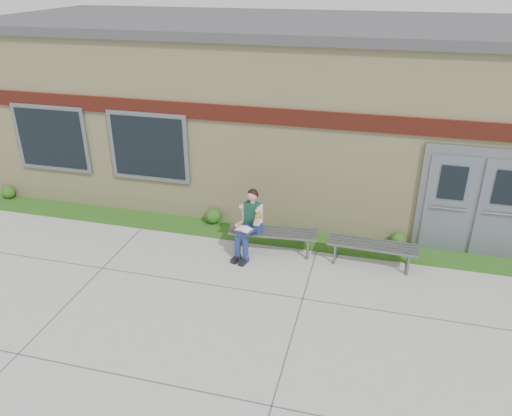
# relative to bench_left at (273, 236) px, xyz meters

# --- Properties ---
(ground) EXTENTS (80.00, 80.00, 0.00)m
(ground) POSITION_rel_bench_left_xyz_m (-0.11, -2.00, -0.36)
(ground) COLOR #9E9E99
(ground) RESTS_ON ground
(grass_strip) EXTENTS (16.00, 0.80, 0.02)m
(grass_strip) POSITION_rel_bench_left_xyz_m (-0.11, 0.60, -0.35)
(grass_strip) COLOR #1F5316
(grass_strip) RESTS_ON ground
(school_building) EXTENTS (16.20, 6.22, 4.20)m
(school_building) POSITION_rel_bench_left_xyz_m (-0.11, 3.99, 1.74)
(school_building) COLOR beige
(school_building) RESTS_ON ground
(bench_left) EXTENTS (1.86, 0.68, 0.47)m
(bench_left) POSITION_rel_bench_left_xyz_m (0.00, 0.00, 0.00)
(bench_left) COLOR slate
(bench_left) RESTS_ON ground
(bench_right) EXTENTS (1.78, 0.55, 0.46)m
(bench_right) POSITION_rel_bench_left_xyz_m (2.00, 0.00, -0.01)
(bench_right) COLOR slate
(bench_right) RESTS_ON ground
(girl) EXTENTS (0.53, 0.88, 1.39)m
(girl) POSITION_rel_bench_left_xyz_m (-0.45, -0.21, 0.36)
(girl) COLOR navy
(girl) RESTS_ON ground
(shrub_west) EXTENTS (0.33, 0.33, 0.33)m
(shrub_west) POSITION_rel_bench_left_xyz_m (-7.10, 0.85, -0.18)
(shrub_west) COLOR #1F5316
(shrub_west) RESTS_ON grass_strip
(shrub_mid) EXTENTS (0.37, 0.37, 0.37)m
(shrub_mid) POSITION_rel_bench_left_xyz_m (-1.61, 0.85, -0.16)
(shrub_mid) COLOR #1F5316
(shrub_mid) RESTS_ON grass_strip
(shrub_east) EXTENTS (0.30, 0.30, 0.30)m
(shrub_east) POSITION_rel_bench_left_xyz_m (2.51, 0.85, -0.20)
(shrub_east) COLOR #1F5316
(shrub_east) RESTS_ON grass_strip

